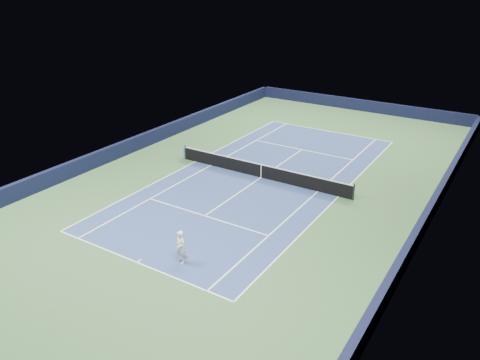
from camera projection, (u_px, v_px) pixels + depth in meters
The scene contains 19 objects.
ground at pixel (261, 178), 31.38m from camera, with size 40.00×40.00×0.00m, color #30562E.
wall_far at pixel (360, 105), 46.51m from camera, with size 22.00×0.35×1.10m, color black.
wall_right at pixel (431, 210), 25.90m from camera, with size 0.35×40.00×1.10m, color black.
wall_left at pixel (141, 142), 36.42m from camera, with size 0.35×40.00×1.10m, color black.
court_surface at pixel (261, 178), 31.38m from camera, with size 10.97×23.77×0.01m, color navy.
baseline_far at pixel (329, 131), 40.58m from camera, with size 10.97×0.08×0.00m, color white.
baseline_near at pixel (137, 262), 22.18m from camera, with size 10.97×0.08×0.00m, color white.
sideline_doubles_right at pixel (338, 196), 28.71m from camera, with size 0.08×23.77×0.00m, color white.
sideline_doubles_left at pixel (196, 161), 34.05m from camera, with size 0.08×23.77×0.00m, color white.
sideline_singles_right at pixel (318, 191), 29.38m from camera, with size 0.08×23.77×0.00m, color white.
sideline_singles_left at pixel (211, 165), 33.38m from camera, with size 0.08×23.77×0.00m, color white.
service_line_far at pixel (302, 150), 36.33m from camera, with size 8.23×0.08×0.00m, color white.
service_line_near at pixel (205, 216), 26.43m from camera, with size 8.23×0.08×0.00m, color white.
center_service_line at pixel (261, 177), 31.38m from camera, with size 0.08×12.80×0.00m, color white.
center_mark_far at pixel (328, 132), 40.46m from camera, with size 0.08×0.30×0.00m, color white.
center_mark_near at pixel (139, 261), 22.30m from camera, with size 0.08×0.30×0.00m, color white.
tennis_net at pixel (261, 171), 31.18m from camera, with size 12.90×0.10×1.07m.
sponsor_cube at pixel (188, 153), 34.57m from camera, with size 0.57×0.46×0.81m.
tennis_player at pixel (180, 247), 21.86m from camera, with size 0.81×1.30×2.17m.
Camera 1 is at (14.09, -25.10, 12.58)m, focal length 35.00 mm.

